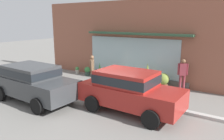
% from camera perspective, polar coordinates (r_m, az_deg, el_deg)
% --- Properties ---
extents(ground_plane, '(60.00, 60.00, 0.00)m').
position_cam_1_polar(ground_plane, '(10.95, -1.00, -6.39)').
color(ground_plane, gray).
extents(curb_strip, '(14.00, 0.24, 0.12)m').
position_cam_1_polar(curb_strip, '(10.78, -1.61, -6.38)').
color(curb_strip, '#B2B2AD').
rests_on(curb_strip, ground_plane).
extents(storefront, '(14.00, 0.81, 4.75)m').
position_cam_1_polar(storefront, '(13.17, 6.80, 7.13)').
color(storefront, '#935642').
rests_on(storefront, ground_plane).
extents(fire_hydrant, '(0.41, 0.38, 0.89)m').
position_cam_1_polar(fire_hydrant, '(12.08, -2.62, -2.36)').
color(fire_hydrant, '#4C8C47').
rests_on(fire_hydrant, ground_plane).
extents(pedestrian_with_handbag, '(0.42, 0.63, 1.67)m').
position_cam_1_polar(pedestrian_with_handbag, '(12.56, -5.13, 0.68)').
color(pedestrian_with_handbag, brown).
rests_on(pedestrian_with_handbag, ground_plane).
extents(pedestrian_passerby, '(0.49, 0.32, 1.68)m').
position_cam_1_polar(pedestrian_passerby, '(11.82, 17.82, -0.56)').
color(pedestrian_passerby, '#8E333D').
rests_on(pedestrian_passerby, ground_plane).
extents(parked_car_dark_gray, '(4.34, 2.06, 1.62)m').
position_cam_1_polar(parked_car_dark_gray, '(10.53, -19.73, -2.66)').
color(parked_car_dark_gray, '#383A3D').
rests_on(parked_car_dark_gray, ground_plane).
extents(parked_car_red, '(4.11, 1.99, 1.65)m').
position_cam_1_polar(parked_car_red, '(8.76, 4.47, -4.90)').
color(parked_car_red, maroon).
rests_on(parked_car_red, ground_plane).
extents(potted_plant_window_left, '(0.43, 0.43, 1.29)m').
position_cam_1_polar(potted_plant_window_left, '(12.47, 9.11, -1.20)').
color(potted_plant_window_left, '#B7B2A3').
rests_on(potted_plant_window_left, ground_plane).
extents(potted_plant_near_hydrant, '(0.39, 0.39, 0.59)m').
position_cam_1_polar(potted_plant_near_hydrant, '(14.72, -6.39, -0.22)').
color(potted_plant_near_hydrant, '#33473D').
rests_on(potted_plant_near_hydrant, ground_plane).
extents(potted_plant_doorstep, '(0.27, 0.27, 0.48)m').
position_cam_1_polar(potted_plant_doorstep, '(15.41, -8.97, -0.01)').
color(potted_plant_doorstep, '#B7B2A3').
rests_on(potted_plant_doorstep, ground_plane).
extents(potted_plant_trailing_edge, '(0.28, 0.28, 0.97)m').
position_cam_1_polar(potted_plant_trailing_edge, '(14.18, -3.19, -0.02)').
color(potted_plant_trailing_edge, '#33473D').
rests_on(potted_plant_trailing_edge, ground_plane).
extents(potted_plant_corner_tall, '(0.35, 0.35, 0.72)m').
position_cam_1_polar(potted_plant_corner_tall, '(13.00, 3.46, -1.49)').
color(potted_plant_corner_tall, '#33473D').
rests_on(potted_plant_corner_tall, ground_plane).
extents(potted_plant_window_center, '(0.45, 0.45, 0.80)m').
position_cam_1_polar(potted_plant_window_center, '(13.61, 0.06, -0.55)').
color(potted_plant_window_center, '#9E6042').
rests_on(potted_plant_window_center, ground_plane).
extents(potted_plant_low_front, '(0.62, 0.62, 0.85)m').
position_cam_1_polar(potted_plant_low_front, '(12.08, 13.10, -2.68)').
color(potted_plant_low_front, '#9E6042').
rests_on(potted_plant_low_front, ground_plane).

